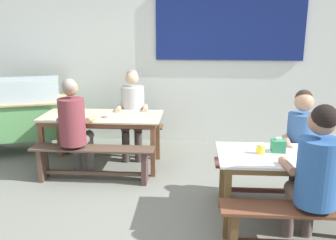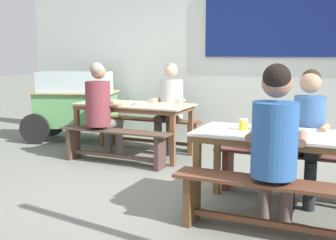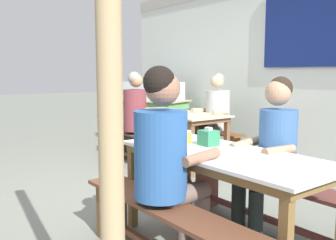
{
  "view_description": "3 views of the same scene",
  "coord_description": "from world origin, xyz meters",
  "px_view_note": "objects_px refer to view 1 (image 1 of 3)",
  "views": [
    {
      "loc": [
        0.37,
        -3.58,
        1.97
      ],
      "look_at": [
        -0.02,
        0.7,
        0.83
      ],
      "focal_mm": 39.74,
      "sensor_mm": 36.0,
      "label": 1
    },
    {
      "loc": [
        1.95,
        -3.81,
        1.41
      ],
      "look_at": [
        -0.08,
        0.45,
        0.67
      ],
      "focal_mm": 44.96,
      "sensor_mm": 36.0,
      "label": 2
    },
    {
      "loc": [
        3.3,
        -2.03,
        1.3
      ],
      "look_at": [
        0.05,
        0.36,
        0.79
      ],
      "focal_mm": 40.28,
      "sensor_mm": 36.0,
      "label": 3
    }
  ],
  "objects_px": {
    "dining_table_near": "(305,162)",
    "bench_far_back": "(111,135)",
    "person_near_front": "(315,170)",
    "tissue_box": "(278,146)",
    "soup_bowl": "(109,116)",
    "bench_far_front": "(93,160)",
    "bench_near_front": "(318,224)",
    "food_cart": "(21,110)",
    "dining_table_far": "(102,121)",
    "condiment_jar": "(260,149)",
    "person_right_near_table": "(301,142)",
    "person_left_back_turned": "(74,124)",
    "person_center_facing": "(133,108)",
    "bench_near_back": "(288,175)"
  },
  "relations": [
    {
      "from": "dining_table_near",
      "to": "bench_far_back",
      "type": "height_order",
      "value": "dining_table_near"
    },
    {
      "from": "bench_far_back",
      "to": "person_near_front",
      "type": "xyz_separation_m",
      "value": [
        2.31,
        -2.34,
        0.48
      ]
    },
    {
      "from": "tissue_box",
      "to": "soup_bowl",
      "type": "xyz_separation_m",
      "value": [
        -1.98,
        1.18,
        -0.04
      ]
    },
    {
      "from": "bench_far_front",
      "to": "bench_near_front",
      "type": "relative_size",
      "value": 0.92
    },
    {
      "from": "bench_far_front",
      "to": "bench_near_front",
      "type": "distance_m",
      "value": 2.72
    },
    {
      "from": "dining_table_near",
      "to": "person_near_front",
      "type": "xyz_separation_m",
      "value": [
        -0.05,
        -0.47,
        0.12
      ]
    },
    {
      "from": "dining_table_near",
      "to": "soup_bowl",
      "type": "xyz_separation_m",
      "value": [
        -2.22,
        1.26,
        0.1
      ]
    },
    {
      "from": "tissue_box",
      "to": "bench_far_front",
      "type": "bearing_deg",
      "value": 160.32
    },
    {
      "from": "food_cart",
      "to": "person_near_front",
      "type": "bearing_deg",
      "value": -32.0
    },
    {
      "from": "bench_far_back",
      "to": "soup_bowl",
      "type": "relative_size",
      "value": 11.08
    },
    {
      "from": "bench_far_back",
      "to": "bench_far_front",
      "type": "bearing_deg",
      "value": -89.11
    },
    {
      "from": "bench_far_back",
      "to": "tissue_box",
      "type": "bearing_deg",
      "value": -40.23
    },
    {
      "from": "bench_far_back",
      "to": "tissue_box",
      "type": "xyz_separation_m",
      "value": [
        2.11,
        -1.79,
        0.5
      ]
    },
    {
      "from": "dining_table_far",
      "to": "person_near_front",
      "type": "relative_size",
      "value": 1.22
    },
    {
      "from": "dining_table_near",
      "to": "bench_far_front",
      "type": "relative_size",
      "value": 1.08
    },
    {
      "from": "tissue_box",
      "to": "condiment_jar",
      "type": "relative_size",
      "value": 1.41
    },
    {
      "from": "bench_near_front",
      "to": "soup_bowl",
      "type": "distance_m",
      "value": 2.89
    },
    {
      "from": "bench_far_front",
      "to": "bench_near_front",
      "type": "height_order",
      "value": "same"
    },
    {
      "from": "person_right_near_table",
      "to": "soup_bowl",
      "type": "distance_m",
      "value": 2.44
    },
    {
      "from": "dining_table_near",
      "to": "tissue_box",
      "type": "bearing_deg",
      "value": 161.41
    },
    {
      "from": "bench_far_back",
      "to": "soup_bowl",
      "type": "height_order",
      "value": "soup_bowl"
    },
    {
      "from": "bench_far_back",
      "to": "person_left_back_turned",
      "type": "height_order",
      "value": "person_left_back_turned"
    },
    {
      "from": "person_left_back_turned",
      "to": "tissue_box",
      "type": "distance_m",
      "value": 2.47
    },
    {
      "from": "person_center_facing",
      "to": "bench_far_back",
      "type": "bearing_deg",
      "value": 171.19
    },
    {
      "from": "person_center_facing",
      "to": "tissue_box",
      "type": "distance_m",
      "value": 2.47
    },
    {
      "from": "bench_far_back",
      "to": "person_near_front",
      "type": "height_order",
      "value": "person_near_front"
    },
    {
      "from": "bench_far_back",
      "to": "person_left_back_turned",
      "type": "bearing_deg",
      "value": -102.79
    },
    {
      "from": "bench_far_front",
      "to": "food_cart",
      "type": "bearing_deg",
      "value": 144.26
    },
    {
      "from": "dining_table_far",
      "to": "person_right_near_table",
      "type": "bearing_deg",
      "value": -20.37
    },
    {
      "from": "dining_table_far",
      "to": "person_right_near_table",
      "type": "distance_m",
      "value": 2.59
    },
    {
      "from": "person_right_near_table",
      "to": "dining_table_far",
      "type": "bearing_deg",
      "value": 159.63
    },
    {
      "from": "person_center_facing",
      "to": "condiment_jar",
      "type": "distance_m",
      "value": 2.4
    },
    {
      "from": "bench_near_front",
      "to": "person_center_facing",
      "type": "height_order",
      "value": "person_center_facing"
    },
    {
      "from": "person_left_back_turned",
      "to": "soup_bowl",
      "type": "relative_size",
      "value": 9.17
    },
    {
      "from": "soup_bowl",
      "to": "condiment_jar",
      "type": "bearing_deg",
      "value": -34.88
    },
    {
      "from": "condiment_jar",
      "to": "soup_bowl",
      "type": "xyz_separation_m",
      "value": [
        -1.8,
        1.25,
        -0.03
      ]
    },
    {
      "from": "person_center_facing",
      "to": "tissue_box",
      "type": "bearing_deg",
      "value": -44.53
    },
    {
      "from": "bench_far_back",
      "to": "tissue_box",
      "type": "distance_m",
      "value": 2.81
    },
    {
      "from": "bench_near_back",
      "to": "soup_bowl",
      "type": "distance_m",
      "value": 2.38
    },
    {
      "from": "person_center_facing",
      "to": "soup_bowl",
      "type": "distance_m",
      "value": 0.6
    },
    {
      "from": "bench_far_back",
      "to": "soup_bowl",
      "type": "bearing_deg",
      "value": -77.38
    },
    {
      "from": "bench_near_front",
      "to": "food_cart",
      "type": "height_order",
      "value": "food_cart"
    },
    {
      "from": "dining_table_far",
      "to": "tissue_box",
      "type": "distance_m",
      "value": 2.46
    },
    {
      "from": "tissue_box",
      "to": "person_right_near_table",
      "type": "bearing_deg",
      "value": 48.93
    },
    {
      "from": "food_cart",
      "to": "person_near_front",
      "type": "distance_m",
      "value": 4.35
    },
    {
      "from": "dining_table_far",
      "to": "bench_near_front",
      "type": "xyz_separation_m",
      "value": [
        2.36,
        -1.87,
        -0.35
      ]
    },
    {
      "from": "dining_table_near",
      "to": "bench_far_back",
      "type": "bearing_deg",
      "value": 141.59
    },
    {
      "from": "dining_table_near",
      "to": "food_cart",
      "type": "relative_size",
      "value": 0.95
    },
    {
      "from": "bench_far_back",
      "to": "bench_far_front",
      "type": "distance_m",
      "value": 1.04
    },
    {
      "from": "food_cart",
      "to": "bench_near_front",
      "type": "bearing_deg",
      "value": -32.14
    }
  ]
}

